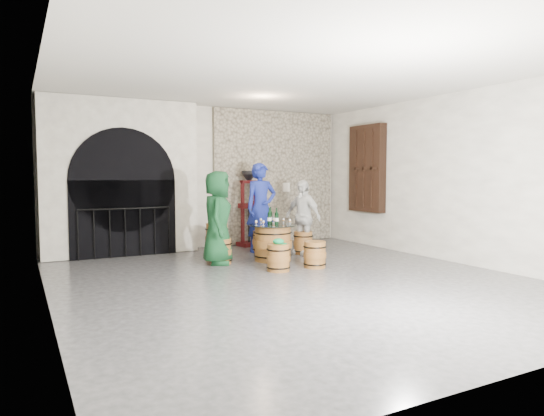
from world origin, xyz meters
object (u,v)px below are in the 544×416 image
wine_bottle_left (269,218)px  wine_bottle_center (277,218)px  side_barrel (217,239)px  barrel_stool_near_left (278,258)px  person_blue (261,208)px  corking_press (249,202)px  barrel_stool_near_right (315,255)px  barrel_stool_far (262,241)px  person_white (303,217)px  wine_bottle_right (270,217)px  barrel_table (273,243)px  barrel_stool_right (303,243)px  barrel_stool_left (221,251)px  person_green (218,218)px

wine_bottle_left → wine_bottle_center: (0.09, -0.13, 0.00)m
wine_bottle_center → side_barrel: bearing=120.7°
barrel_stool_near_left → side_barrel: size_ratio=0.72×
person_blue → wine_bottle_center: 1.14m
corking_press → barrel_stool_near_right: bearing=-101.7°
corking_press → barrel_stool_far: bearing=-109.4°
person_white → wine_bottle_right: size_ratio=4.78×
side_barrel → corking_press: corking_press is taller
barrel_stool_near_left → corking_press: size_ratio=0.27×
person_blue → barrel_stool_near_left: bearing=-107.6°
barrel_table → person_white: bearing=23.5°
barrel_stool_right → corking_press: size_ratio=0.27×
barrel_stool_near_left → wine_bottle_center: (0.45, 0.89, 0.60)m
barrel_stool_left → barrel_stool_near_right: size_ratio=1.00×
person_blue → wine_bottle_left: 1.04m
barrel_stool_near_left → corking_press: bearing=74.3°
barrel_stool_far → barrel_stool_right: 0.89m
corking_press → barrel_table: bearing=-112.2°
side_barrel → corking_press: bearing=34.7°
person_green → wine_bottle_center: size_ratio=5.32×
person_white → side_barrel: bearing=-133.2°
barrel_stool_near_left → wine_bottle_center: 1.16m
person_green → wine_bottle_center: person_green is taller
wine_bottle_center → person_blue: bearing=78.5°
barrel_table → barrel_stool_near_right: (0.34, -0.97, -0.11)m
barrel_table → person_blue: person_blue is taller
person_blue → side_barrel: 1.16m
person_blue → side_barrel: person_blue is taller
barrel_stool_right → wine_bottle_right: 1.08m
barrel_stool_left → wine_bottle_left: wine_bottle_left is taller
barrel_table → side_barrel: barrel_table is taller
barrel_stool_right → person_blue: size_ratio=0.25×
person_green → side_barrel: (0.39, 1.03, -0.54)m
barrel_table → barrel_stool_near_left: (-0.39, -0.95, -0.11)m
barrel_stool_near_right → wine_bottle_center: 1.13m
barrel_stool_near_right → wine_bottle_center: wine_bottle_center is taller
barrel_stool_near_left → person_white: (1.31, 1.35, 0.54)m
barrel_table → person_green: person_green is taller
person_green → side_barrel: bearing=6.3°
barrel_stool_near_left → wine_bottle_left: (0.36, 1.02, 0.60)m
barrel_stool_right → wine_bottle_center: size_ratio=1.45×
barrel_stool_near_right → wine_bottle_center: bearing=107.0°
person_blue → corking_press: size_ratio=1.09×
barrel_stool_right → barrel_stool_near_left: bearing=-134.5°
wine_bottle_center → wine_bottle_right: size_ratio=1.00×
person_blue → barrel_stool_near_right: bearing=-87.5°
person_green → wine_bottle_right: size_ratio=5.32×
corking_press → side_barrel: bearing=-155.3°
barrel_stool_right → side_barrel: bearing=154.2°
barrel_stool_right → wine_bottle_center: (-0.88, -0.46, 0.60)m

